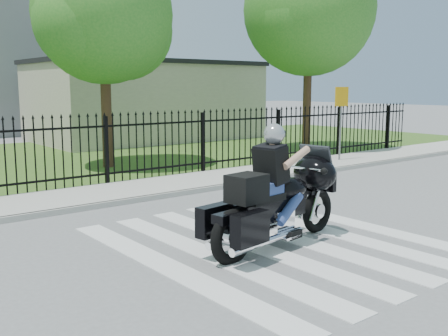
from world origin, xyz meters
TOP-DOWN VIEW (x-y plane):
  - ground at (0.00, 0.00)m, footprint 120.00×120.00m
  - crosswalk at (0.00, 0.00)m, footprint 5.00×5.50m
  - sidewalk at (0.00, 5.00)m, footprint 40.00×2.00m
  - curb at (0.00, 4.00)m, footprint 40.00×0.12m
  - grass_strip at (0.00, 12.00)m, footprint 40.00×12.00m
  - iron_fence at (0.00, 6.00)m, footprint 26.00×0.04m
  - tree_mid at (1.50, 9.00)m, footprint 4.20×4.20m
  - tree_right at (9.50, 8.00)m, footprint 5.00×5.00m
  - building_low at (7.00, 16.00)m, footprint 10.00×6.00m
  - building_low_roof at (7.00, 16.00)m, footprint 10.20×6.20m
  - motorcycle_rider at (-0.15, -0.22)m, footprint 3.04×1.26m
  - traffic_sign at (7.90, 5.03)m, footprint 0.52×0.14m

SIDE VIEW (x-z plane):
  - ground at x=0.00m, z-range 0.00..0.00m
  - crosswalk at x=0.00m, z-range 0.00..0.01m
  - grass_strip at x=0.00m, z-range 0.00..0.02m
  - sidewalk at x=0.00m, z-range 0.00..0.12m
  - curb at x=0.00m, z-range 0.00..0.12m
  - motorcycle_rider at x=-0.15m, z-range -0.18..1.83m
  - iron_fence at x=0.00m, z-range 0.00..1.80m
  - building_low at x=7.00m, z-range 0.00..3.50m
  - traffic_sign at x=7.90m, z-range 0.63..3.02m
  - building_low_roof at x=7.00m, z-range 3.50..3.70m
  - tree_mid at x=1.50m, z-range 1.28..8.06m
  - tree_right at x=9.50m, z-range 1.44..9.34m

